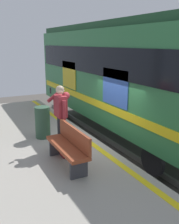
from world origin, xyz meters
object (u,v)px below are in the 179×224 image
handbag (64,150)px  bench (69,145)px  train_carriage (121,71)px  trash_bin (43,122)px  passenger (61,112)px

handbag → bench: size_ratio=0.23×
train_carriage → handbag: 4.47m
handbag → trash_bin: trash_bin is taller
handbag → bench: bench is taller
train_carriage → bench: (-3.05, 3.42, -1.25)m
bench → trash_bin: bearing=0.2°
handbag → train_carriage: bearing=-53.0°
handbag → passenger: bearing=-14.0°
passenger → handbag: 0.99m
train_carriage → bench: bearing=131.7°
bench → trash_bin: trash_bin is taller
passenger → bench: passenger is taller
train_carriage → trash_bin: (-1.00, 3.43, -1.27)m
handbag → bench: (-0.53, 0.08, 0.33)m
passenger → trash_bin: 1.20m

